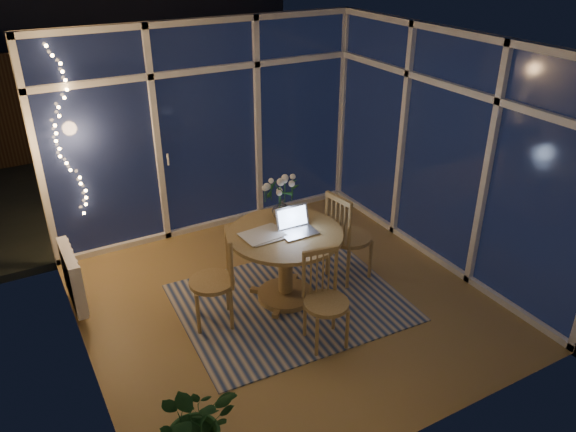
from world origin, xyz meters
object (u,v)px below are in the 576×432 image
object	(u,v)px
chair_right	(350,235)
laptop	(298,221)
dining_table	(285,266)
chair_left	(212,280)
flower_vase	(282,210)
chair_front	(327,301)

from	to	relation	value
chair_right	laptop	xyz separation A→B (m)	(-0.70, -0.09, 0.39)
dining_table	chair_right	distance (m)	0.82
chair_right	laptop	bearing A→B (deg)	89.38
laptop	chair_left	bearing A→B (deg)	177.14
chair_left	dining_table	bearing A→B (deg)	108.11
dining_table	laptop	size ratio (longest dim) A/B	3.23
chair_left	flower_vase	xyz separation A→B (m)	(0.93, 0.29, 0.39)
chair_left	laptop	world-z (taller)	laptop
chair_front	laptop	world-z (taller)	laptop
dining_table	laptop	bearing A→B (deg)	-33.91
dining_table	chair_front	bearing A→B (deg)	-91.53
chair_front	flower_vase	xyz separation A→B (m)	(0.14, 1.09, 0.42)
laptop	flower_vase	size ratio (longest dim) A/B	1.70
chair_left	laptop	bearing A→B (deg)	103.53
chair_left	chair_front	xyz separation A→B (m)	(0.79, -0.80, -0.03)
chair_left	flower_vase	bearing A→B (deg)	124.95
chair_left	flower_vase	size ratio (longest dim) A/B	4.75
chair_left	flower_vase	distance (m)	1.05
dining_table	flower_vase	world-z (taller)	flower_vase
chair_front	flower_vase	world-z (taller)	flower_vase
laptop	flower_vase	xyz separation A→B (m)	(0.01, 0.36, -0.03)
dining_table	laptop	world-z (taller)	laptop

